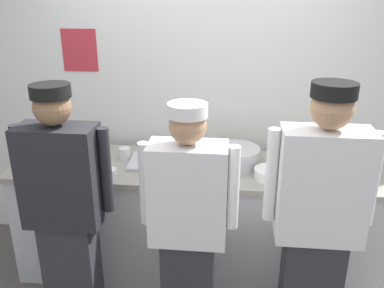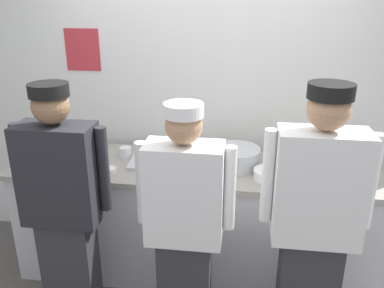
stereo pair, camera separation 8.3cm
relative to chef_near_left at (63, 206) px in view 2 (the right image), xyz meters
name	(u,v)px [view 2 (the right image)]	position (x,y,z in m)	size (l,w,h in m)	color
wall_back	(204,90)	(0.76, 1.18, 0.49)	(4.39, 0.11, 2.78)	silver
prep_counter	(196,218)	(0.76, 0.68, -0.44)	(2.80, 0.75, 0.92)	silver
chef_near_left	(63,206)	(0.00, 0.00, 0.00)	(0.61, 0.24, 1.68)	#2D2D33
chef_center	(184,226)	(0.78, -0.05, -0.04)	(0.59, 0.24, 1.61)	#2D2D33
chef_far_right	(315,223)	(1.52, -0.05, 0.03)	(0.62, 0.24, 1.74)	#2D2D33
plate_stack_front	(270,175)	(1.30, 0.52, 0.06)	(0.23, 0.23, 0.07)	white
plate_stack_rear	(341,164)	(1.82, 0.76, 0.07)	(0.23, 0.23, 0.08)	white
mixing_bowl_steel	(235,157)	(1.05, 0.72, 0.09)	(0.38, 0.38, 0.14)	#B7BABF
sheet_tray	(162,161)	(0.49, 0.71, 0.04)	(0.49, 0.36, 0.02)	#B7BABF
squeeze_bottle_primary	(286,150)	(1.43, 0.86, 0.11)	(0.06, 0.06, 0.19)	#56A333
squeeze_bottle_secondary	(291,157)	(1.45, 0.71, 0.12)	(0.06, 0.06, 0.20)	orange
squeeze_bottle_spare	(58,145)	(-0.35, 0.71, 0.13)	(0.05, 0.05, 0.21)	#56A333
ramekin_orange_sauce	(97,165)	(0.02, 0.55, 0.04)	(0.09, 0.09, 0.04)	white
ramekin_yellow_sauce	(110,170)	(0.15, 0.47, 0.05)	(0.10, 0.10, 0.04)	white
deli_cup	(125,152)	(0.18, 0.76, 0.07)	(0.09, 0.09, 0.09)	white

